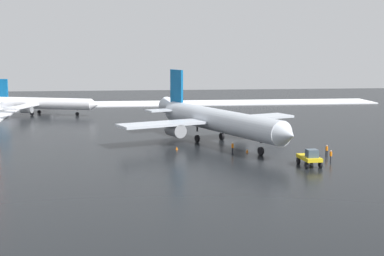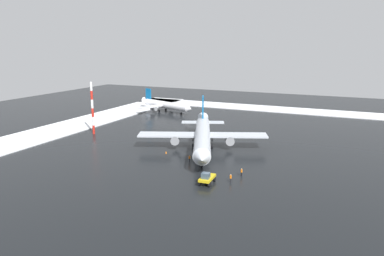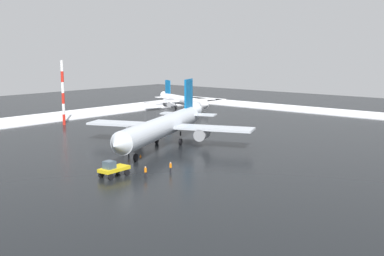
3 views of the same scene
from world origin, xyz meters
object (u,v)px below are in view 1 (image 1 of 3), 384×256
at_px(airplane_parked_portside, 217,120).
at_px(ground_crew_by_nose_gear, 327,150).
at_px(traffic_cone_near_nose, 177,148).
at_px(pushback_tug, 310,157).
at_px(traffic_cone_mid_line, 247,151).
at_px(ground_crew_mid_apron, 233,147).
at_px(ground_crew_beside_wing, 331,155).
at_px(airplane_foreground_jet, 42,103).

xyz_separation_m(airplane_parked_portside, ground_crew_by_nose_gear, (13.93, 14.65, -3.02)).
bearing_deg(ground_crew_by_nose_gear, airplane_parked_portside, -108.47).
bearing_deg(ground_crew_by_nose_gear, traffic_cone_near_nose, -85.22).
xyz_separation_m(pushback_tug, traffic_cone_mid_line, (-11.60, -6.41, -1.01)).
bearing_deg(traffic_cone_near_nose, ground_crew_mid_apron, 63.69).
xyz_separation_m(ground_crew_mid_apron, ground_crew_beside_wing, (8.38, 12.83, 0.00)).
height_order(airplane_parked_portside, airplane_foreground_jet, airplane_parked_portside).
height_order(airplane_parked_portside, ground_crew_by_nose_gear, airplane_parked_portside).
relative_size(airplane_parked_portside, ground_crew_mid_apron, 22.68).
bearing_deg(traffic_cone_near_nose, airplane_foreground_jet, -151.51).
bearing_deg(airplane_parked_portside, traffic_cone_near_nose, -74.75).
bearing_deg(airplane_parked_portside, airplane_foreground_jet, -164.66).
bearing_deg(airplane_parked_portside, ground_crew_mid_apron, -17.10).
bearing_deg(traffic_cone_mid_line, ground_crew_by_nose_gear, 68.12).
distance_m(traffic_cone_near_nose, traffic_cone_mid_line, 11.40).
distance_m(airplane_parked_portside, ground_crew_mid_apron, 10.38).
bearing_deg(airplane_parked_portside, traffic_cone_mid_line, -2.77).
bearing_deg(ground_crew_beside_wing, airplane_foreground_jet, 149.20).
relative_size(traffic_cone_near_nose, traffic_cone_mid_line, 1.00).
bearing_deg(airplane_foreground_jet, traffic_cone_near_nose, -41.54).
bearing_deg(ground_crew_by_nose_gear, traffic_cone_mid_line, -86.79).
bearing_deg(ground_crew_by_nose_gear, airplane_foreground_jet, -114.96).
height_order(airplane_parked_portside, traffic_cone_near_nose, airplane_parked_portside).
xyz_separation_m(ground_crew_mid_apron, traffic_cone_near_nose, (-4.14, -8.37, -0.70)).
distance_m(airplane_parked_portside, traffic_cone_mid_line, 10.64).
relative_size(ground_crew_mid_apron, traffic_cone_mid_line, 3.11).
relative_size(pushback_tug, ground_crew_beside_wing, 2.76).
bearing_deg(ground_crew_mid_apron, ground_crew_beside_wing, -60.60).
distance_m(airplane_parked_portside, ground_crew_by_nose_gear, 20.44).
bearing_deg(ground_crew_mid_apron, airplane_foreground_jet, 95.69).
xyz_separation_m(airplane_foreground_jet, ground_crew_beside_wing, (64.25, 49.27, -1.86)).
height_order(ground_crew_mid_apron, traffic_cone_mid_line, ground_crew_mid_apron).
bearing_deg(ground_crew_beside_wing, traffic_cone_near_nose, 171.15).
xyz_separation_m(pushback_tug, ground_crew_mid_apron, (-11.11, -8.84, -0.31)).
relative_size(airplane_parked_portside, airplane_foreground_jet, 1.39).
height_order(ground_crew_mid_apron, traffic_cone_near_nose, ground_crew_mid_apron).
bearing_deg(ground_crew_mid_apron, traffic_cone_mid_line, -15.93).
bearing_deg(ground_crew_by_nose_gear, ground_crew_beside_wing, 13.14).
xyz_separation_m(airplane_foreground_jet, pushback_tug, (66.97, 45.29, -1.54)).
distance_m(ground_crew_mid_apron, traffic_cone_near_nose, 9.36).
xyz_separation_m(pushback_tug, traffic_cone_near_nose, (-15.24, -17.22, -1.01)).
height_order(airplane_foreground_jet, pushback_tug, airplane_foreground_jet).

